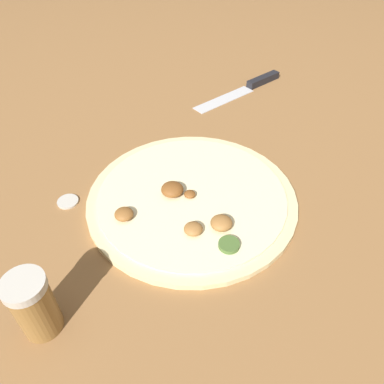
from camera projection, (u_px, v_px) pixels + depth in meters
name	position (u px, v px, depth m)	size (l,w,h in m)	color
ground_plane	(192.00, 200.00, 0.67)	(3.00, 3.00, 0.00)	olive
pizza	(192.00, 198.00, 0.66)	(0.37, 0.37, 0.03)	beige
knife	(252.00, 85.00, 0.97)	(0.28, 0.08, 0.02)	silver
spice_jar	(34.00, 305.00, 0.46)	(0.05, 0.05, 0.10)	olive
loose_cap	(68.00, 201.00, 0.66)	(0.04, 0.04, 0.01)	beige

